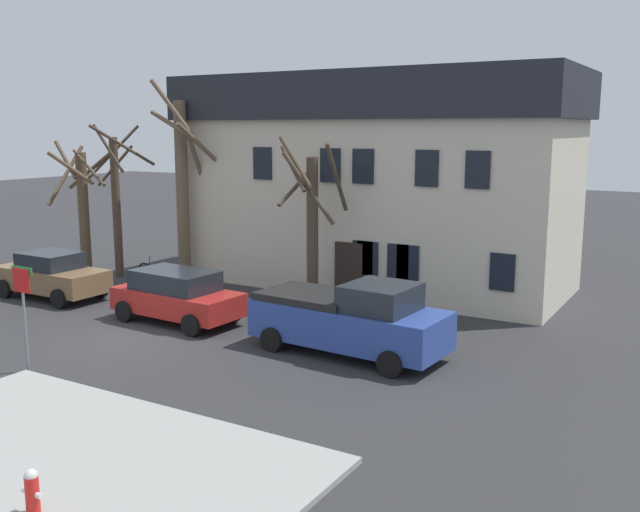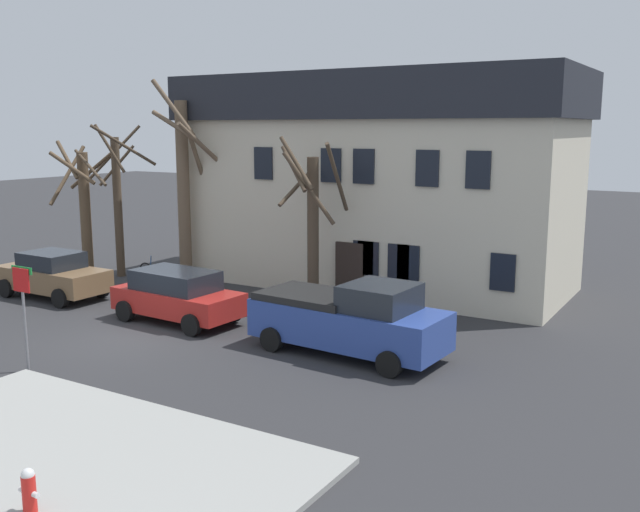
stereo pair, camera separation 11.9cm
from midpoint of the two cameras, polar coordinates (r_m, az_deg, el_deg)
The scene contains 12 objects.
ground_plane at distance 21.57m, azimuth -15.36°, elevation -6.53°, with size 120.00×120.00×0.00m, color #2D2D30.
building_main at distance 27.76m, azimuth 4.30°, elevation 6.17°, with size 15.17×6.53×8.09m.
tree_bare_near at distance 30.69m, azimuth -18.73°, elevation 3.79°, with size 2.67×2.70×5.61m.
tree_bare_mid at distance 30.24m, azimuth -16.30°, elevation 4.62°, with size 3.33×3.32×6.26m.
tree_bare_far at distance 28.56m, azimuth -11.10°, elevation 5.68°, with size 2.07×2.59×7.93m.
tree_bare_end at distance 24.09m, azimuth -0.83°, elevation 2.86°, with size 2.24×2.22×5.84m.
car_brown_sedan at distance 27.46m, azimuth -20.95°, elevation -1.44°, with size 4.38×2.06×1.68m.
car_red_wagon at distance 22.91m, azimuth -11.61°, elevation -3.12°, with size 4.38×2.25×1.67m.
pickup_truck_blue at distance 19.30m, azimuth 2.28°, elevation -5.05°, with size 5.56×2.54×2.06m.
fire_hydrant at distance 12.52m, azimuth -22.46°, elevation -17.08°, with size 0.42×0.22×0.75m.
street_sign_pole at distance 19.13m, azimuth -22.98°, elevation -3.21°, with size 0.76×0.07×2.72m.
bicycle_leaning at distance 29.29m, azimuth -13.38°, elevation -1.29°, with size 1.75×0.12×1.03m.
Camera 1 is at (14.91, -14.31, 6.10)m, focal length 39.70 mm.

